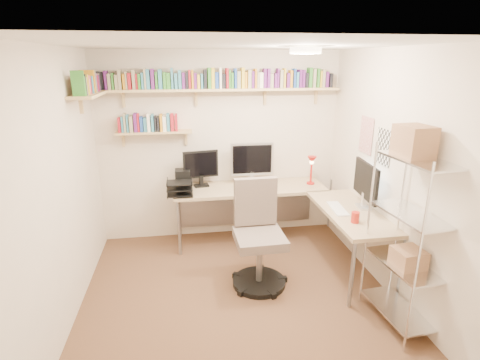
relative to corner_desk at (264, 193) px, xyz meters
name	(u,v)px	position (x,y,z in m)	size (l,w,h in m)	color
ground	(237,292)	(-0.49, -0.93, -0.76)	(3.20, 3.20, 0.00)	#4F3722
room_shell	(237,151)	(-0.49, -0.93, 0.78)	(3.24, 3.04, 2.52)	beige
wall_shelves	(188,90)	(-0.90, 0.37, 1.26)	(3.12, 1.09, 0.80)	#D6BC78
corner_desk	(264,193)	(0.00, 0.00, 0.00)	(2.38, 1.97, 1.34)	tan
office_chair	(258,242)	(-0.23, -0.76, -0.28)	(0.61, 0.62, 1.16)	black
wire_rack	(410,206)	(0.92, -1.61, 0.40)	(0.42, 0.75, 1.86)	silver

